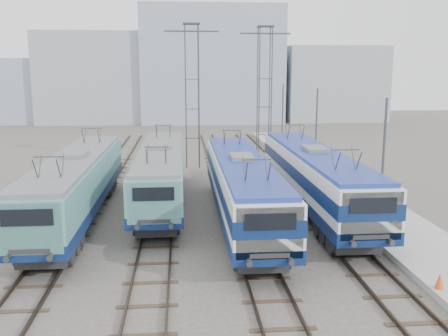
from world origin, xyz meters
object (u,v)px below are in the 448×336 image
(catenary_tower_west, at_px, (192,90))
(mast_rear, at_px, (282,121))
(mast_front, at_px, (382,172))
(mast_mid, at_px, (316,138))
(catenary_tower_east, at_px, (264,88))
(locomotive_center_right, at_px, (242,184))
(safety_cone, at_px, (440,281))
(locomotive_center_left, at_px, (161,171))
(locomotive_far_right, at_px, (315,175))
(locomotive_far_left, at_px, (76,183))

(catenary_tower_west, bearing_deg, mast_rear, 24.94)
(mast_front, relative_size, mast_mid, 1.00)
(catenary_tower_east, bearing_deg, mast_rear, 43.60)
(locomotive_center_right, distance_m, safety_cone, 11.40)
(locomotive_center_left, relative_size, locomotive_center_right, 0.97)
(locomotive_far_right, xyz_separation_m, mast_rear, (1.85, 18.83, 1.20))
(locomotive_center_left, distance_m, catenary_tower_east, 17.22)
(mast_rear, bearing_deg, mast_mid, -90.00)
(catenary_tower_east, relative_size, mast_front, 1.71)
(locomotive_center_right, xyz_separation_m, catenary_tower_west, (-2.25, 16.66, 4.39))
(locomotive_far_right, bearing_deg, locomotive_center_right, -157.82)
(locomotive_center_left, bearing_deg, catenary_tower_east, 58.24)
(locomotive_far_right, bearing_deg, locomotive_center_left, 163.33)
(locomotive_far_right, xyz_separation_m, catenary_tower_east, (-0.25, 16.83, 4.34))
(catenary_tower_west, bearing_deg, locomotive_center_right, -82.31)
(locomotive_far_right, relative_size, mast_mid, 2.58)
(mast_front, height_order, mast_mid, same)
(mast_mid, bearing_deg, mast_rear, 90.00)
(catenary_tower_west, bearing_deg, catenary_tower_east, 17.10)
(locomotive_far_right, bearing_deg, catenary_tower_west, 114.47)
(locomotive_center_left, xyz_separation_m, locomotive_far_right, (9.00, -2.70, 0.15))
(locomotive_far_left, height_order, catenary_tower_west, catenary_tower_west)
(locomotive_far_right, distance_m, catenary_tower_east, 17.38)
(locomotive_center_right, bearing_deg, catenary_tower_west, 97.69)
(locomotive_center_left, relative_size, mast_rear, 2.46)
(locomotive_center_right, bearing_deg, mast_rear, 72.92)
(locomotive_far_right, relative_size, mast_front, 2.58)
(locomotive_far_right, distance_m, catenary_tower_west, 16.86)
(catenary_tower_west, distance_m, catenary_tower_east, 6.80)
(catenary_tower_east, bearing_deg, locomotive_center_left, -121.76)
(locomotive_center_left, relative_size, mast_mid, 2.46)
(locomotive_center_left, xyz_separation_m, safety_cone, (10.75, -13.91, -1.55))
(locomotive_center_right, height_order, mast_front, mast_front)
(locomotive_far_left, distance_m, locomotive_center_left, 5.58)
(locomotive_center_right, bearing_deg, locomotive_center_left, 134.81)
(locomotive_far_right, distance_m, mast_mid, 7.18)
(locomotive_far_left, bearing_deg, catenary_tower_east, 52.77)
(catenary_tower_west, relative_size, mast_mid, 1.71)
(locomotive_center_left, xyz_separation_m, catenary_tower_east, (8.75, 14.13, 4.49))
(locomotive_center_left, height_order, catenary_tower_east, catenary_tower_east)
(locomotive_center_right, distance_m, catenary_tower_east, 19.64)
(locomotive_center_right, distance_m, locomotive_far_right, 4.86)
(mast_front, relative_size, mast_rear, 1.00)
(catenary_tower_west, xyz_separation_m, mast_front, (8.60, -20.00, -3.14))
(locomotive_center_left, relative_size, safety_cone, 28.48)
(locomotive_center_right, height_order, locomotive_far_right, locomotive_far_right)
(catenary_tower_west, bearing_deg, locomotive_far_right, -65.53)
(safety_cone, bearing_deg, locomotive_center_right, 123.66)
(locomotive_center_right, relative_size, locomotive_far_right, 0.98)
(locomotive_far_right, bearing_deg, locomotive_far_left, -177.42)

